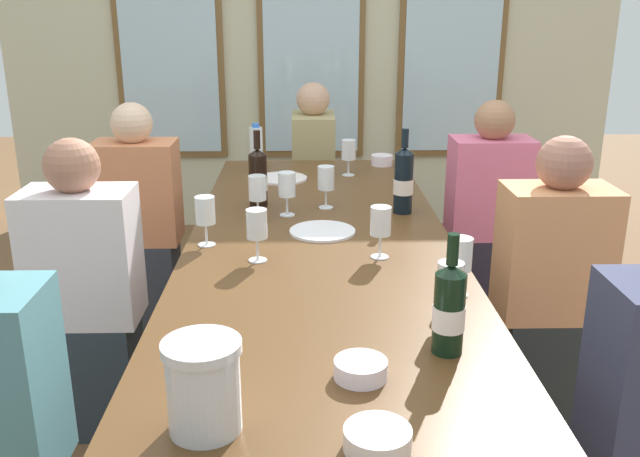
% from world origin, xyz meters
% --- Properties ---
extents(ground_plane, '(12.00, 12.00, 0.00)m').
position_xyz_m(ground_plane, '(0.00, 0.00, 0.00)').
color(ground_plane, brown).
extents(back_wall_with_windows, '(4.13, 0.10, 2.90)m').
position_xyz_m(back_wall_with_windows, '(0.00, 2.52, 1.45)').
color(back_wall_with_windows, beige).
rests_on(back_wall_with_windows, ground).
extents(dining_table, '(0.93, 2.61, 0.74)m').
position_xyz_m(dining_table, '(0.00, 0.00, 0.67)').
color(dining_table, '#54361B').
rests_on(dining_table, ground).
extents(white_plate_0, '(0.24, 0.24, 0.01)m').
position_xyz_m(white_plate_0, '(-0.16, 0.89, 0.74)').
color(white_plate_0, white).
rests_on(white_plate_0, dining_table).
extents(white_plate_1, '(0.24, 0.24, 0.01)m').
position_xyz_m(white_plate_1, '(0.01, 0.09, 0.74)').
color(white_plate_1, white).
rests_on(white_plate_1, dining_table).
extents(metal_pitcher, '(0.16, 0.16, 0.19)m').
position_xyz_m(metal_pitcher, '(-0.25, -1.12, 0.84)').
color(metal_pitcher, silver).
rests_on(metal_pitcher, dining_table).
extents(wine_bottle_0, '(0.08, 0.08, 0.34)m').
position_xyz_m(wine_bottle_0, '(0.34, 0.34, 0.87)').
color(wine_bottle_0, black).
rests_on(wine_bottle_0, dining_table).
extents(wine_bottle_1, '(0.08, 0.08, 0.30)m').
position_xyz_m(wine_bottle_1, '(0.29, -0.82, 0.85)').
color(wine_bottle_1, black).
rests_on(wine_bottle_1, dining_table).
extents(wine_bottle_2, '(0.08, 0.08, 0.31)m').
position_xyz_m(wine_bottle_2, '(-0.24, 0.45, 0.86)').
color(wine_bottle_2, black).
rests_on(wine_bottle_2, dining_table).
extents(tasting_bowl_0, '(0.11, 0.11, 0.05)m').
position_xyz_m(tasting_bowl_0, '(0.35, 1.18, 0.77)').
color(tasting_bowl_0, white).
rests_on(tasting_bowl_0, dining_table).
extents(tasting_bowl_1, '(0.13, 0.13, 0.04)m').
position_xyz_m(tasting_bowl_1, '(0.08, -1.20, 0.76)').
color(tasting_bowl_1, white).
rests_on(tasting_bowl_1, dining_table).
extents(tasting_bowl_2, '(0.12, 0.12, 0.04)m').
position_xyz_m(tasting_bowl_2, '(0.07, -0.93, 0.76)').
color(tasting_bowl_2, white).
rests_on(tasting_bowl_2, dining_table).
extents(water_bottle, '(0.06, 0.06, 0.24)m').
position_xyz_m(water_bottle, '(-0.29, 1.06, 0.85)').
color(water_bottle, white).
rests_on(water_bottle, dining_table).
extents(wine_glass_0, '(0.07, 0.07, 0.17)m').
position_xyz_m(wine_glass_0, '(-0.12, 0.31, 0.86)').
color(wine_glass_0, white).
rests_on(wine_glass_0, dining_table).
extents(wine_glass_1, '(0.07, 0.07, 0.17)m').
position_xyz_m(wine_glass_1, '(0.16, 0.97, 0.86)').
color(wine_glass_1, white).
rests_on(wine_glass_1, dining_table).
extents(wine_glass_2, '(0.07, 0.07, 0.17)m').
position_xyz_m(wine_glass_2, '(0.38, -0.48, 0.86)').
color(wine_glass_2, white).
rests_on(wine_glass_2, dining_table).
extents(wine_glass_3, '(0.07, 0.07, 0.17)m').
position_xyz_m(wine_glass_3, '(-0.21, -0.19, 0.86)').
color(wine_glass_3, white).
rests_on(wine_glass_3, dining_table).
extents(wine_glass_4, '(0.07, 0.07, 0.17)m').
position_xyz_m(wine_glass_4, '(-0.23, 0.26, 0.86)').
color(wine_glass_4, white).
rests_on(wine_glass_4, dining_table).
extents(wine_glass_5, '(0.07, 0.07, 0.17)m').
position_xyz_m(wine_glass_5, '(0.19, -0.17, 0.86)').
color(wine_glass_5, white).
rests_on(wine_glass_5, dining_table).
extents(wine_glass_6, '(0.07, 0.07, 0.17)m').
position_xyz_m(wine_glass_6, '(0.03, 0.41, 0.86)').
color(wine_glass_6, white).
rests_on(wine_glass_6, dining_table).
extents(wine_glass_7, '(0.07, 0.07, 0.17)m').
position_xyz_m(wine_glass_7, '(-0.39, -0.03, 0.86)').
color(wine_glass_7, white).
rests_on(wine_glass_7, dining_table).
extents(wine_glass_8, '(0.07, 0.07, 0.17)m').
position_xyz_m(wine_glass_8, '(0.32, -0.67, 0.86)').
color(wine_glass_8, white).
rests_on(wine_glass_8, dining_table).
extents(seated_person_0, '(0.38, 0.24, 1.11)m').
position_xyz_m(seated_person_0, '(-0.84, 0.00, 0.53)').
color(seated_person_0, '#29333A').
rests_on(seated_person_0, ground).
extents(seated_person_1, '(0.38, 0.24, 1.11)m').
position_xyz_m(seated_person_1, '(0.84, 0.00, 0.53)').
color(seated_person_1, '#292F2E').
rests_on(seated_person_1, ground).
extents(seated_person_4, '(0.38, 0.24, 1.11)m').
position_xyz_m(seated_person_4, '(-0.84, 0.86, 0.53)').
color(seated_person_4, '#333843').
rests_on(seated_person_4, ground).
extents(seated_person_5, '(0.38, 0.24, 1.11)m').
position_xyz_m(seated_person_5, '(0.84, 0.91, 0.53)').
color(seated_person_5, '#2C2736').
rests_on(seated_person_5, ground).
extents(seated_person_6, '(0.24, 0.38, 1.11)m').
position_xyz_m(seated_person_6, '(0.00, 1.65, 0.53)').
color(seated_person_6, '#25313B').
rests_on(seated_person_6, ground).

